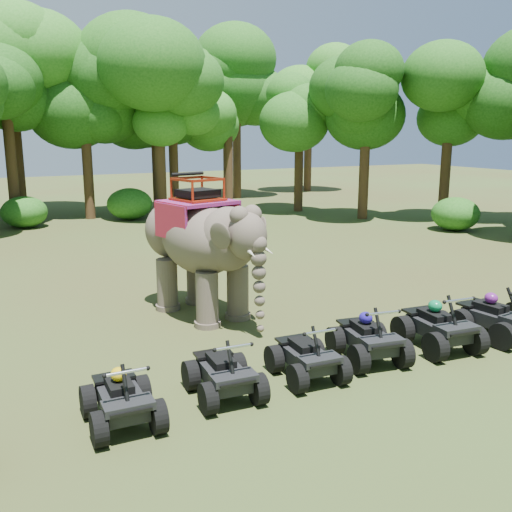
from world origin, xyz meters
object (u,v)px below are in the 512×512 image
object	(u,v)px
atv_0	(121,391)
atv_3	(369,332)
atv_5	(496,311)
elephant	(201,246)
atv_1	(223,366)
atv_4	(439,320)
atv_2	(307,350)

from	to	relation	value
atv_0	atv_3	xyz separation A→B (m)	(5.39, 0.36, 0.04)
atv_5	elephant	bearing A→B (deg)	132.54
atv_0	atv_5	size ratio (longest dim) A/B	0.90
elephant	atv_1	distance (m)	5.14
atv_0	atv_4	distance (m)	7.22
atv_3	atv_4	xyz separation A→B (m)	(1.83, -0.16, 0.04)
atv_3	atv_4	world-z (taller)	atv_4
atv_4	atv_2	bearing A→B (deg)	-174.37
atv_0	atv_3	distance (m)	5.40
atv_0	atv_4	bearing A→B (deg)	3.03
elephant	atv_4	bearing A→B (deg)	-64.83
atv_3	atv_5	distance (m)	3.56
atv_1	atv_4	distance (m)	5.29
elephant	atv_1	xyz separation A→B (m)	(-1.44, -4.77, -1.27)
atv_3	atv_5	size ratio (longest dim) A/B	0.97
atv_0	elephant	bearing A→B (deg)	57.17
atv_0	atv_1	xyz separation A→B (m)	(1.93, 0.18, 0.01)
atv_1	atv_2	bearing A→B (deg)	3.62
atv_0	atv_1	distance (m)	1.94
atv_3	atv_4	bearing A→B (deg)	4.26
atv_2	atv_3	xyz separation A→B (m)	(1.65, 0.18, 0.05)
elephant	atv_4	world-z (taller)	elephant
atv_2	atv_3	size ratio (longest dim) A/B	0.93
elephant	atv_1	world-z (taller)	elephant
atv_2	atv_5	distance (m)	5.21
elephant	atv_5	size ratio (longest dim) A/B	2.49
atv_5	atv_2	bearing A→B (deg)	172.78
atv_2	atv_3	bearing A→B (deg)	9.39
elephant	atv_2	world-z (taller)	elephant
atv_2	atv_1	bearing A→B (deg)	-176.65
atv_0	atv_2	xyz separation A→B (m)	(3.73, 0.18, -0.00)
atv_0	atv_3	bearing A→B (deg)	5.28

